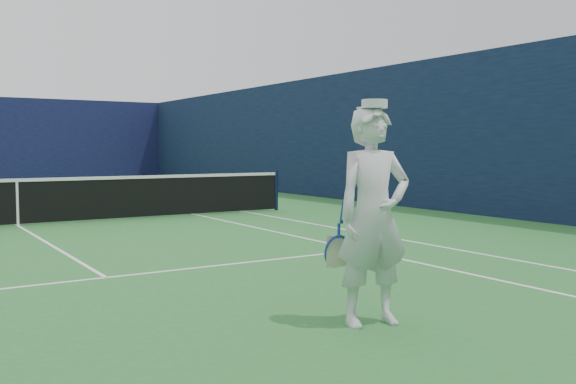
# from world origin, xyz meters

# --- Properties ---
(ground) EXTENTS (80.00, 80.00, 0.00)m
(ground) POSITION_xyz_m (0.00, 0.00, 0.00)
(ground) COLOR #286A2D
(ground) RESTS_ON ground
(court_markings) EXTENTS (11.03, 23.83, 0.01)m
(court_markings) POSITION_xyz_m (0.00, 0.00, 0.00)
(court_markings) COLOR white
(court_markings) RESTS_ON ground
(windscreen_fence) EXTENTS (20.12, 36.12, 4.00)m
(windscreen_fence) POSITION_xyz_m (0.00, 0.00, 2.00)
(windscreen_fence) COLOR #0F1338
(windscreen_fence) RESTS_ON ground
(tennis_net) EXTENTS (12.88, 0.09, 1.07)m
(tennis_net) POSITION_xyz_m (0.00, 0.00, 0.55)
(tennis_net) COLOR #141E4C
(tennis_net) RESTS_ON ground
(tennis_player) EXTENTS (0.82, 0.62, 2.10)m
(tennis_player) POSITION_xyz_m (1.51, -9.86, 1.03)
(tennis_player) COLOR white
(tennis_player) RESTS_ON ground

